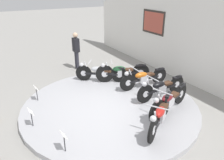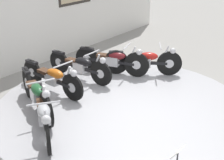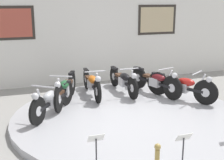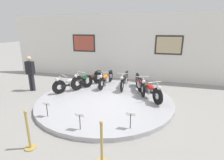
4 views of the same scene
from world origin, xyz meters
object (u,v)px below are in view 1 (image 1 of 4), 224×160
(motorcycle_orange, at_px, (143,77))
(motorcycle_red, at_px, (160,114))
(motorcycle_green, at_px, (122,72))
(motorcycle_maroon, at_px, (169,100))
(visitor_standing, at_px, (76,49))
(motorcycle_black, at_px, (161,87))
(info_placard_front_centre, at_px, (31,114))
(motorcycle_silver, at_px, (100,72))
(info_placard_front_right, at_px, (64,138))
(info_placard_front_left, at_px, (36,90))

(motorcycle_orange, xyz_separation_m, motorcycle_red, (2.12, -1.08, 0.01))
(motorcycle_green, height_order, motorcycle_maroon, motorcycle_green)
(motorcycle_orange, height_order, visitor_standing, visitor_standing)
(motorcycle_black, distance_m, info_placard_front_centre, 3.93)
(motorcycle_silver, relative_size, motorcycle_black, 0.82)
(info_placard_front_right, bearing_deg, info_placard_front_centre, -162.46)
(info_placard_front_left, xyz_separation_m, info_placard_front_centre, (1.33, -0.42, 0.00))
(motorcycle_maroon, bearing_deg, motorcycle_red, -58.11)
(motorcycle_green, height_order, info_placard_front_centre, motorcycle_green)
(motorcycle_green, xyz_separation_m, motorcycle_orange, (0.79, 0.40, -0.03))
(info_placard_front_left, relative_size, info_placard_front_right, 1.00)
(info_placard_front_left, bearing_deg, visitor_standing, 136.50)
(info_placard_front_right, bearing_deg, motorcycle_black, 104.04)
(motorcycle_red, height_order, visitor_standing, visitor_standing)
(visitor_standing, bearing_deg, info_placard_front_right, -24.33)
(info_placard_front_left, xyz_separation_m, visitor_standing, (-2.41, 2.29, 0.41))
(motorcycle_red, relative_size, info_placard_front_left, 3.30)
(motorcycle_red, height_order, info_placard_front_right, motorcycle_red)
(motorcycle_silver, relative_size, motorcycle_maroon, 0.83)
(info_placard_front_left, height_order, visitor_standing, visitor_standing)
(motorcycle_red, xyz_separation_m, visitor_standing, (-5.41, -0.11, 0.40))
(motorcycle_red, height_order, info_placard_front_centre, motorcycle_red)
(info_placard_front_right, bearing_deg, motorcycle_orange, 117.10)
(motorcycle_orange, xyz_separation_m, visitor_standing, (-3.28, -1.19, 0.41))
(motorcycle_orange, distance_m, motorcycle_red, 2.38)
(motorcycle_black, bearing_deg, motorcycle_red, -41.77)
(motorcycle_silver, bearing_deg, motorcycle_black, 26.97)
(motorcycle_red, bearing_deg, motorcycle_silver, -180.00)
(motorcycle_orange, xyz_separation_m, info_placard_front_right, (1.78, -3.48, -0.00))
(info_placard_front_right, bearing_deg, motorcycle_red, 81.94)
(motorcycle_red, distance_m, info_placard_front_centre, 3.28)
(motorcycle_red, bearing_deg, motorcycle_orange, 153.00)
(motorcycle_orange, xyz_separation_m, motorcycle_maroon, (1.70, -0.40, 0.02))
(visitor_standing, bearing_deg, motorcycle_maroon, 9.05)
(info_placard_front_centre, bearing_deg, motorcycle_maroon, 70.48)
(motorcycle_orange, relative_size, visitor_standing, 1.19)
(motorcycle_silver, distance_m, motorcycle_green, 0.81)
(motorcycle_maroon, distance_m, motorcycle_red, 0.80)
(motorcycle_green, distance_m, motorcycle_red, 2.99)
(motorcycle_green, distance_m, motorcycle_black, 1.75)
(motorcycle_orange, height_order, motorcycle_red, motorcycle_red)
(info_placard_front_right, xyz_separation_m, visitor_standing, (-5.07, 2.29, 0.41))
(motorcycle_black, xyz_separation_m, info_placard_front_left, (-1.78, -3.48, -0.00))
(info_placard_front_centre, relative_size, info_placard_front_right, 1.00)
(motorcycle_silver, distance_m, info_placard_front_right, 3.84)
(motorcycle_silver, distance_m, info_placard_front_left, 2.43)
(motorcycle_silver, xyz_separation_m, motorcycle_red, (3.34, 0.00, 0.01))
(motorcycle_red, distance_m, visitor_standing, 5.42)
(motorcycle_orange, height_order, info_placard_front_centre, motorcycle_orange)
(motorcycle_maroon, bearing_deg, info_placard_front_right, -88.43)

